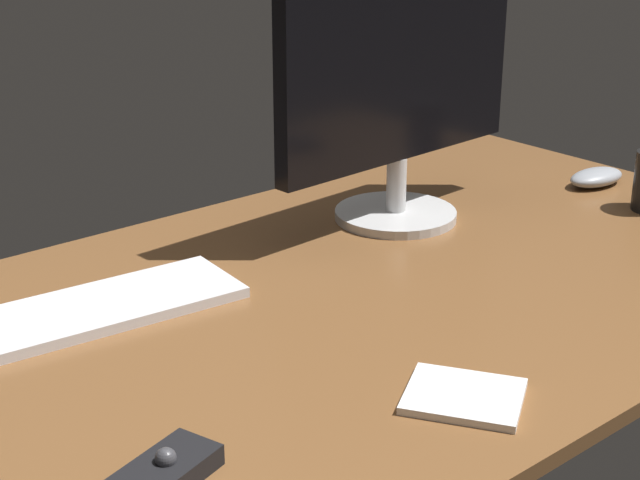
# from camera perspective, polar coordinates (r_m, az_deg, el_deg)

# --- Properties ---
(desk) EXTENTS (1.40, 0.84, 0.02)m
(desk) POSITION_cam_1_polar(r_m,az_deg,el_deg) (1.40, 3.93, -2.61)
(desk) COLOR brown
(desk) RESTS_ON ground
(monitor) EXTENTS (0.49, 0.20, 0.41)m
(monitor) POSITION_cam_1_polar(r_m,az_deg,el_deg) (1.56, 4.59, 8.98)
(monitor) COLOR silver
(monitor) RESTS_ON desk
(keyboard) EXTENTS (0.44, 0.18, 0.01)m
(keyboard) POSITION_cam_1_polar(r_m,az_deg,el_deg) (1.31, -13.75, -4.13)
(keyboard) COLOR white
(keyboard) RESTS_ON desk
(computer_mouse) EXTENTS (0.12, 0.07, 0.03)m
(computer_mouse) POSITION_cam_1_polar(r_m,az_deg,el_deg) (1.85, 15.60, 3.50)
(computer_mouse) COLOR #999EA5
(computer_mouse) RESTS_ON desk
(notepad) EXTENTS (0.16, 0.16, 0.01)m
(notepad) POSITION_cam_1_polar(r_m,az_deg,el_deg) (1.10, 8.27, -8.89)
(notepad) COLOR white
(notepad) RESTS_ON desk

